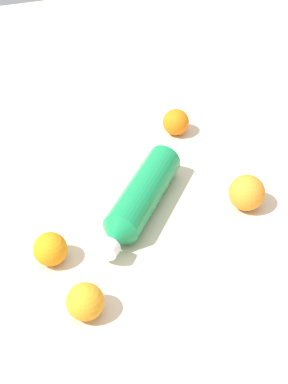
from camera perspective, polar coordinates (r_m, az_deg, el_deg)
ground_plane at (r=1.12m, az=-1.08°, el=-3.18°), size 2.40×2.40×0.00m
water_bottle at (r=1.12m, az=-0.47°, el=-0.75°), size 0.27×0.24×0.08m
orange_0 at (r=1.04m, az=-9.78°, el=-5.92°), size 0.06×0.06×0.06m
orange_1 at (r=0.95m, az=-6.17°, el=-11.35°), size 0.07×0.07×0.07m
orange_2 at (r=1.35m, az=3.36°, el=7.32°), size 0.07×0.07×0.07m
orange_3 at (r=1.15m, az=10.71°, el=-0.07°), size 0.08×0.08×0.08m
folded_napkin at (r=1.36m, az=14.62°, el=4.56°), size 0.17×0.17×0.01m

